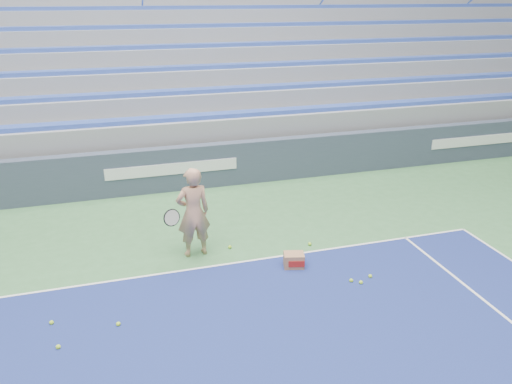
# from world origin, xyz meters

# --- Properties ---
(sponsor_barrier) EXTENTS (30.00, 0.32, 1.10)m
(sponsor_barrier) POSITION_xyz_m (0.00, 15.88, 0.55)
(sponsor_barrier) COLOR #364053
(sponsor_barrier) RESTS_ON ground
(bleachers) EXTENTS (31.00, 9.15, 7.30)m
(bleachers) POSITION_xyz_m (0.00, 21.60, 2.36)
(bleachers) COLOR gray
(bleachers) RESTS_ON ground
(tennis_player) EXTENTS (0.94, 0.86, 1.72)m
(tennis_player) POSITION_xyz_m (-0.05, 12.43, 0.86)
(tennis_player) COLOR tan
(tennis_player) RESTS_ON ground
(ball_box) EXTENTS (0.41, 0.36, 0.27)m
(ball_box) POSITION_xyz_m (1.57, 11.47, 0.13)
(ball_box) COLOR #9D6D4C
(ball_box) RESTS_ON ground
(tennis_ball_0) EXTENTS (0.07, 0.07, 0.07)m
(tennis_ball_0) POSITION_xyz_m (-1.52, 10.60, 0.03)
(tennis_ball_0) COLOR #B1E72F
(tennis_ball_0) RESTS_ON ground
(tennis_ball_1) EXTENTS (0.07, 0.07, 0.07)m
(tennis_ball_1) POSITION_xyz_m (2.16, 12.15, 0.03)
(tennis_ball_1) COLOR #B1E72F
(tennis_ball_1) RESTS_ON ground
(tennis_ball_2) EXTENTS (0.07, 0.07, 0.07)m
(tennis_ball_2) POSITION_xyz_m (2.71, 10.75, 0.03)
(tennis_ball_2) COLOR #B1E72F
(tennis_ball_2) RESTS_ON ground
(tennis_ball_3) EXTENTS (0.07, 0.07, 0.07)m
(tennis_ball_3) POSITION_xyz_m (0.63, 12.47, 0.03)
(tennis_ball_3) COLOR #B1E72F
(tennis_ball_3) RESTS_ON ground
(tennis_ball_4) EXTENTS (0.07, 0.07, 0.07)m
(tennis_ball_4) POSITION_xyz_m (-2.34, 10.30, 0.03)
(tennis_ball_4) COLOR #B1E72F
(tennis_ball_4) RESTS_ON ground
(tennis_ball_5) EXTENTS (0.07, 0.07, 0.07)m
(tennis_ball_5) POSITION_xyz_m (2.46, 10.61, 0.03)
(tennis_ball_5) COLOR #B1E72F
(tennis_ball_5) RESTS_ON ground
(tennis_ball_6) EXTENTS (0.07, 0.07, 0.07)m
(tennis_ball_6) POSITION_xyz_m (2.33, 10.71, 0.03)
(tennis_ball_6) COLOR #B1E72F
(tennis_ball_6) RESTS_ON ground
(tennis_ball_7) EXTENTS (0.07, 0.07, 0.07)m
(tennis_ball_7) POSITION_xyz_m (-2.47, 10.91, 0.03)
(tennis_ball_7) COLOR #B1E72F
(tennis_ball_7) RESTS_ON ground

